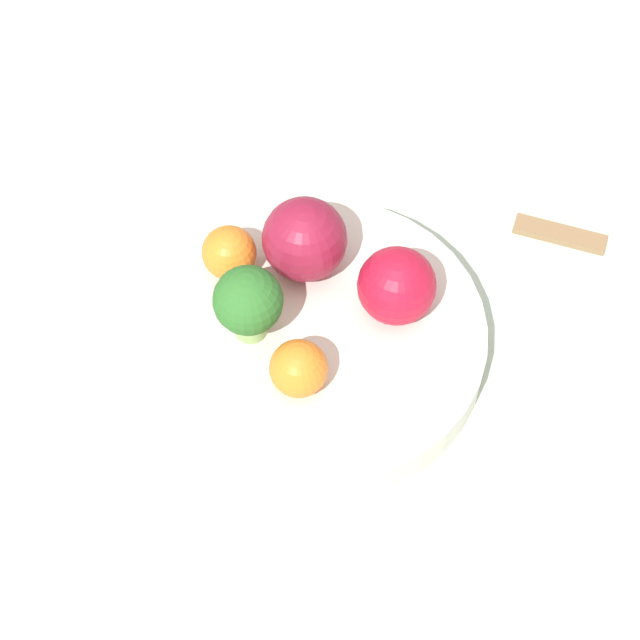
# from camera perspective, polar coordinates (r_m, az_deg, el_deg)

# --- Properties ---
(ground_plane) EXTENTS (6.00, 6.00, 0.00)m
(ground_plane) POSITION_cam_1_polar(r_m,az_deg,el_deg) (0.77, 0.00, -2.45)
(ground_plane) COLOR gray
(table_surface) EXTENTS (1.20, 1.20, 0.02)m
(table_surface) POSITION_cam_1_polar(r_m,az_deg,el_deg) (0.76, 0.00, -2.07)
(table_surface) COLOR #B2C6B2
(table_surface) RESTS_ON ground_plane
(bowl) EXTENTS (0.23, 0.23, 0.03)m
(bowl) POSITION_cam_1_polar(r_m,az_deg,el_deg) (0.74, 0.00, -1.06)
(bowl) COLOR silver
(bowl) RESTS_ON table_surface
(broccoli) EXTENTS (0.05, 0.05, 0.06)m
(broccoli) POSITION_cam_1_polar(r_m,az_deg,el_deg) (0.70, -3.85, 0.94)
(broccoli) COLOR #8CB76B
(broccoli) RESTS_ON bowl
(apple_red) EXTENTS (0.05, 0.05, 0.05)m
(apple_red) POSITION_cam_1_polar(r_m,az_deg,el_deg) (0.71, 4.11, 1.83)
(apple_red) COLOR #B7142D
(apple_red) RESTS_ON bowl
(apple_green) EXTENTS (0.06, 0.06, 0.06)m
(apple_green) POSITION_cam_1_polar(r_m,az_deg,el_deg) (0.73, -0.54, 4.37)
(apple_green) COLOR maroon
(apple_green) RESTS_ON bowl
(orange_front) EXTENTS (0.04, 0.04, 0.04)m
(orange_front) POSITION_cam_1_polar(r_m,az_deg,el_deg) (0.69, -1.15, -2.60)
(orange_front) COLOR orange
(orange_front) RESTS_ON bowl
(orange_back) EXTENTS (0.04, 0.04, 0.04)m
(orange_back) POSITION_cam_1_polar(r_m,az_deg,el_deg) (0.74, -4.87, 3.61)
(orange_back) COLOR orange
(orange_back) RESTS_ON bowl
(spoon) EXTENTS (0.05, 0.07, 0.01)m
(spoon) POSITION_cam_1_polar(r_m,az_deg,el_deg) (0.83, 12.68, 4.49)
(spoon) COLOR olive
(spoon) RESTS_ON table_surface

